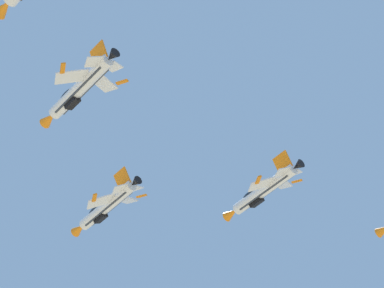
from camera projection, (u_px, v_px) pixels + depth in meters
fighter_jet_lead at (106, 207)px, 117.59m from camera, size 13.38×11.55×5.43m
fighter_jet_left_wing at (79, 89)px, 101.21m from camera, size 13.38×11.76×5.08m
fighter_jet_right_wing at (263, 191)px, 117.15m from camera, size 13.38×11.62×5.33m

